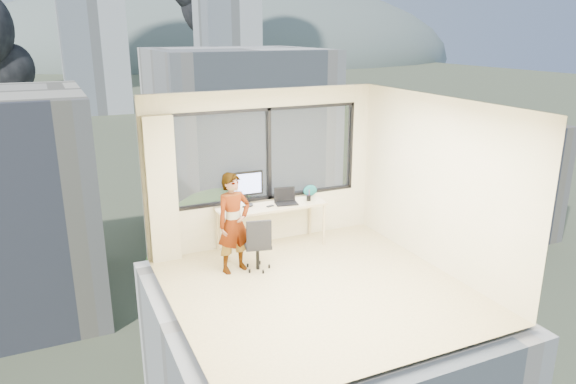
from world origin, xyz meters
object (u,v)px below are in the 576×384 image
handbag (310,190)px  chair (257,243)px  person (234,223)px  monitor (246,188)px  laptop (286,197)px  game_console (235,204)px  desk (272,226)px

handbag → chair: bearing=-164.1°
chair → person: person is taller
monitor → handbag: size_ratio=2.30×
person → laptop: bearing=12.4°
laptop → game_console: bearing=172.7°
person → handbag: bearing=11.4°
desk → person: bearing=-144.9°
desk → handbag: size_ratio=7.12×
desk → chair: size_ratio=2.09×
desk → chair: bearing=-126.7°
desk → monitor: monitor is taller
monitor → chair: bearing=-96.9°
desk → monitor: (-0.40, 0.13, 0.67)m
desk → handbag: 0.94m
chair → handbag: size_ratio=3.41×
chair → monitor: (0.14, 0.84, 0.61)m
handbag → person: bearing=-172.7°
desk → laptop: bearing=-14.8°
person → handbag: person is taller
laptop → handbag: bearing=32.8°
monitor → handbag: bearing=4.4°
desk → monitor: bearing=162.0°
game_console → handbag: 1.36m
person → desk: bearing=21.4°
chair → person: bearing=173.6°
chair → person: 0.48m
laptop → person: bearing=-144.2°
laptop → desk: bearing=175.0°
person → game_console: bearing=55.5°
desk → game_console: game_console is taller
chair → handbag: 1.65m
game_console → chair: bearing=-83.6°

